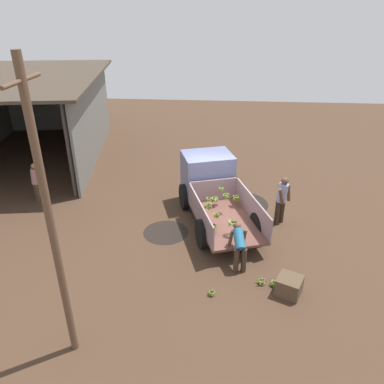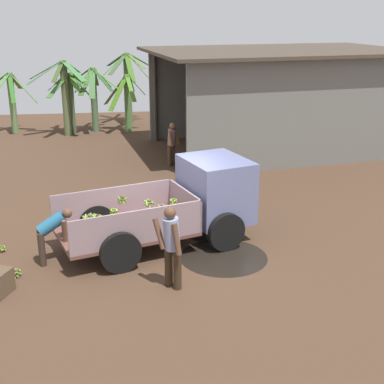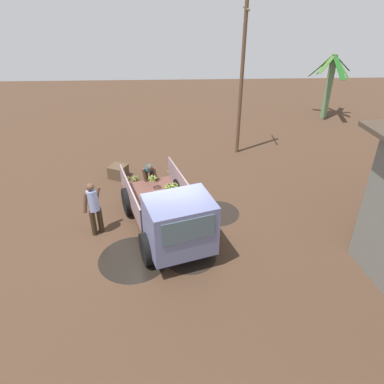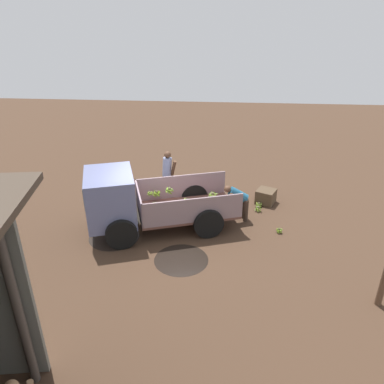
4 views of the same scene
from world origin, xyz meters
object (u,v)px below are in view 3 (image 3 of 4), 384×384
at_px(banana_bunch_on_ground_0, 170,171).
at_px(banana_bunch_on_ground_1, 127,178).
at_px(banana_bunch_on_ground_2, 135,178).
at_px(wooden_crate_0, 118,172).
at_px(cargo_truck, 174,219).
at_px(utility_pole, 242,79).
at_px(person_foreground_visitor, 94,206).
at_px(person_worker_loading, 149,172).

xyz_separation_m(banana_bunch_on_ground_0, banana_bunch_on_ground_1, (0.49, -1.67, 0.00)).
xyz_separation_m(banana_bunch_on_ground_2, wooden_crate_0, (-0.31, -0.68, 0.14)).
distance_m(cargo_truck, utility_pole, 7.41).
height_order(person_foreground_visitor, banana_bunch_on_ground_1, person_foreground_visitor).
xyz_separation_m(utility_pole, banana_bunch_on_ground_0, (1.91, -2.97, -3.13)).
xyz_separation_m(utility_pole, banana_bunch_on_ground_2, (2.45, -4.30, -3.11)).
relative_size(person_worker_loading, banana_bunch_on_ground_0, 6.23).
height_order(banana_bunch_on_ground_0, wooden_crate_0, wooden_crate_0).
bearing_deg(person_worker_loading, banana_bunch_on_ground_2, -149.00).
bearing_deg(person_foreground_visitor, banana_bunch_on_ground_1, -50.58).
bearing_deg(cargo_truck, wooden_crate_0, -171.07).
xyz_separation_m(cargo_truck, banana_bunch_on_ground_0, (-4.60, -0.20, -0.93)).
relative_size(person_foreground_visitor, person_worker_loading, 1.42).
height_order(utility_pole, banana_bunch_on_ground_1, utility_pole).
distance_m(cargo_truck, wooden_crate_0, 4.96).
xyz_separation_m(person_foreground_visitor, banana_bunch_on_ground_0, (-3.77, 2.21, -0.88)).
relative_size(cargo_truck, person_worker_loading, 3.92).
relative_size(person_foreground_visitor, banana_bunch_on_ground_0, 8.82).
height_order(person_worker_loading, banana_bunch_on_ground_1, person_worker_loading).
bearing_deg(banana_bunch_on_ground_2, utility_pole, 119.74).
xyz_separation_m(person_foreground_visitor, banana_bunch_on_ground_2, (-3.23, 0.88, -0.86)).
relative_size(banana_bunch_on_ground_1, banana_bunch_on_ground_2, 1.04).
bearing_deg(person_worker_loading, person_foreground_visitor, -40.47).
xyz_separation_m(cargo_truck, person_foreground_visitor, (-0.83, -2.41, -0.05)).
bearing_deg(cargo_truck, banana_bunch_on_ground_1, -173.46).
xyz_separation_m(person_worker_loading, banana_bunch_on_ground_2, (-0.72, -0.62, -0.64)).
distance_m(person_worker_loading, wooden_crate_0, 1.73).
bearing_deg(person_worker_loading, utility_pole, 121.10).
xyz_separation_m(utility_pole, wooden_crate_0, (2.15, -4.98, -2.97)).
relative_size(person_worker_loading, banana_bunch_on_ground_1, 5.15).
height_order(cargo_truck, utility_pole, utility_pole).
bearing_deg(person_worker_loading, wooden_crate_0, -137.97).
distance_m(banana_bunch_on_ground_0, wooden_crate_0, 2.03).
height_order(person_foreground_visitor, person_worker_loading, person_foreground_visitor).
height_order(utility_pole, person_worker_loading, utility_pole).
height_order(utility_pole, person_foreground_visitor, utility_pole).
relative_size(utility_pole, person_foreground_visitor, 3.55).
xyz_separation_m(person_foreground_visitor, person_worker_loading, (-2.51, 1.50, -0.23)).
xyz_separation_m(person_foreground_visitor, banana_bunch_on_ground_1, (-3.28, 0.54, -0.88)).
distance_m(person_foreground_visitor, banana_bunch_on_ground_1, 3.44).
height_order(person_foreground_visitor, banana_bunch_on_ground_2, person_foreground_visitor).
bearing_deg(banana_bunch_on_ground_0, utility_pole, 122.76).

